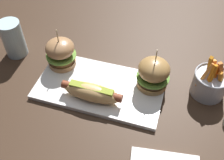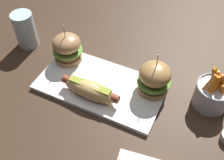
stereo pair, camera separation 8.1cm
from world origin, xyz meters
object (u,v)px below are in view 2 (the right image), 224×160
(fries_bucket, at_px, (212,94))
(water_glass, at_px, (25,30))
(platter_main, at_px, (101,86))
(slider_right, at_px, (154,78))
(hot_dog, at_px, (90,90))
(slider_left, at_px, (67,48))

(fries_bucket, xyz_separation_m, water_glass, (-0.66, -0.01, 0.02))
(platter_main, relative_size, water_glass, 3.05)
(slider_right, distance_m, water_glass, 0.49)
(hot_dog, height_order, slider_right, slider_right)
(slider_left, bearing_deg, slider_right, -0.85)
(slider_left, relative_size, fries_bucket, 1.05)
(platter_main, bearing_deg, slider_left, 159.59)
(hot_dog, distance_m, water_glass, 0.35)
(hot_dog, relative_size, water_glass, 1.44)
(platter_main, height_order, slider_left, slider_left)
(platter_main, xyz_separation_m, slider_left, (-0.15, 0.06, 0.06))
(platter_main, bearing_deg, water_glass, 167.84)
(platter_main, xyz_separation_m, hot_dog, (-0.01, -0.05, 0.03))
(water_glass, bearing_deg, hot_dog, -20.73)
(fries_bucket, bearing_deg, hot_dog, -157.61)
(platter_main, bearing_deg, fries_bucket, 14.58)
(slider_left, bearing_deg, platter_main, -20.41)
(fries_bucket, bearing_deg, platter_main, -165.42)
(water_glass, bearing_deg, slider_right, -2.37)
(platter_main, height_order, hot_dog, hot_dog)
(hot_dog, relative_size, slider_right, 1.29)
(platter_main, height_order, water_glass, water_glass)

